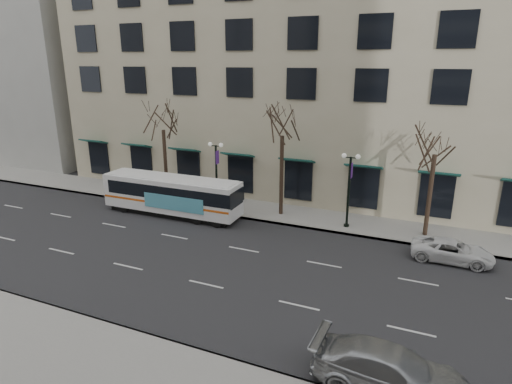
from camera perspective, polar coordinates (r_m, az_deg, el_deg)
The scene contains 12 objects.
ground at distance 24.39m, azimuth -3.95°, elevation -9.74°, with size 160.00×160.00×0.00m, color black.
sidewalk_far at distance 30.73m, azimuth 12.25°, elevation -4.11°, with size 80.00×4.00×0.15m, color gray.
building_hotel at distance 42.05m, azimuth 6.98°, elevation 18.40°, with size 40.00×20.00×24.00m, color tan.
building_far_upblock at distance 62.81m, azimuth -28.16°, elevation 18.00°, with size 28.00×20.00×28.00m, color #999993.
tree_far_left at distance 34.80m, azimuth -12.36°, elevation 9.65°, with size 3.60×3.60×8.34m.
tree_far_mid at distance 30.11m, azimuth 3.54°, elevation 9.28°, with size 3.60×3.60×8.55m.
tree_far_right at distance 28.43m, azimuth 22.95°, elevation 6.50°, with size 3.60×3.60×8.06m.
lamp_post_left at distance 32.37m, azimuth -5.29°, elevation 2.65°, with size 1.22×0.45×5.21m.
lamp_post_right at distance 29.07m, azimuth 12.30°, elevation 0.63°, with size 1.22×0.45×5.21m.
city_bus at distance 32.00m, azimuth -11.07°, elevation -0.32°, with size 10.67×2.43×2.89m.
silver_car at distance 16.60m, azimuth 17.57°, elevation -21.83°, with size 2.23×5.49×1.59m, color #A0A3A7.
white_pickup at distance 27.03m, azimuth 24.69°, elevation -7.14°, with size 2.05×4.46×1.24m, color white.
Camera 1 is at (10.14, -19.25, 11.04)m, focal length 30.00 mm.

